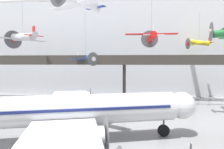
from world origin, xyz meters
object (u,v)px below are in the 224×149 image
Objects in this scene: suspended_plane_silver_racer at (23,37)px; suspended_plane_yellow_lowwing at (199,43)px; suspended_plane_blue_trainer at (85,58)px; airliner_silver_main at (55,111)px; suspended_plane_white_twin at (79,2)px; suspended_plane_red_highwing at (151,37)px.

suspended_plane_yellow_lowwing is at bearing -133.41° from suspended_plane_silver_racer.
suspended_plane_blue_trainer is at bearing -4.38° from suspended_plane_yellow_lowwing.
suspended_plane_blue_trainer is 24.55m from suspended_plane_yellow_lowwing.
suspended_plane_yellow_lowwing is at bearing 34.06° from airliner_silver_main.
airliner_silver_main is 11.93m from suspended_plane_white_twin.
suspended_plane_blue_trainer is (-12.74, 10.78, -3.04)m from suspended_plane_red_highwing.
suspended_plane_silver_racer is (-34.44, -8.95, 0.46)m from suspended_plane_yellow_lowwing.
suspended_plane_silver_racer is 19.83m from suspended_plane_white_twin.
airliner_silver_main is 4.28× the size of suspended_plane_red_highwing.
suspended_plane_silver_racer is (-22.98, 4.28, 0.72)m from suspended_plane_red_highwing.
suspended_plane_red_highwing is 23.39m from suspended_plane_silver_racer.
suspended_plane_red_highwing is 0.88× the size of suspended_plane_silver_racer.
suspended_plane_red_highwing is 0.73× the size of suspended_plane_blue_trainer.
suspended_plane_yellow_lowwing is 30.53m from suspended_plane_white_twin.
airliner_silver_main is 3.78× the size of suspended_plane_silver_racer.
suspended_plane_blue_trainer is 1.55× the size of suspended_plane_white_twin.
suspended_plane_white_twin reaches higher than airliner_silver_main.
suspended_plane_white_twin reaches higher than suspended_plane_yellow_lowwing.
suspended_plane_white_twin is (3.92, -20.24, 5.71)m from suspended_plane_blue_trainer.
suspended_plane_white_twin is at bearing 137.20° from suspended_plane_red_highwing.
airliner_silver_main is 22.72m from suspended_plane_silver_racer.
suspended_plane_silver_racer reaches higher than suspended_plane_red_highwing.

